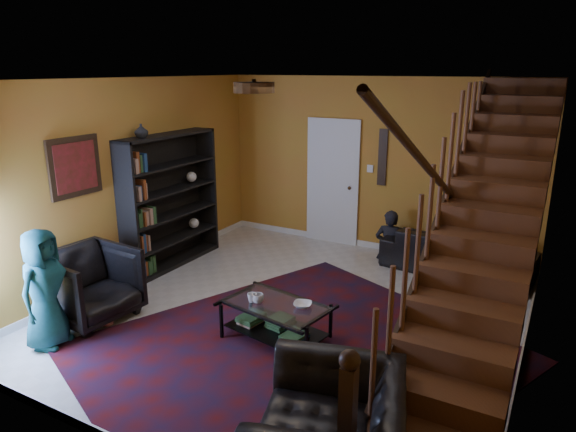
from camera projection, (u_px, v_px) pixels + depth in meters
name	position (u px, v px, depth m)	size (l,w,h in m)	color
floor	(293.00, 313.00, 6.36)	(5.50, 5.50, 0.00)	beige
room	(259.00, 257.00, 8.08)	(5.50, 5.50, 5.50)	#B96829
staircase	(485.00, 231.00, 4.99)	(0.95, 5.02, 3.18)	brown
bookshelf	(171.00, 203.00, 7.71)	(0.35, 1.80, 2.00)	black
door	(333.00, 184.00, 8.69)	(0.82, 0.05, 2.05)	silver
framed_picture	(75.00, 167.00, 6.31)	(0.04, 0.74, 0.74)	maroon
wall_hanging	(383.00, 157.00, 8.16)	(0.14, 0.03, 0.90)	black
ceiling_fixture	(254.00, 88.00, 4.92)	(0.40, 0.40, 0.10)	#3F2814
rug	(295.00, 355.00, 5.41)	(3.57, 4.08, 0.02)	#420B0D
sofa	(457.00, 253.00, 7.51)	(2.12, 0.83, 0.62)	black
armchair_left	(91.00, 285.00, 6.11)	(0.93, 0.96, 0.87)	black
person_adult_a	(389.00, 249.00, 8.07)	(0.46, 0.30, 1.26)	black
person_adult_b	(457.00, 258.00, 7.58)	(0.64, 0.50, 1.32)	black
person_child	(45.00, 289.00, 5.44)	(0.65, 0.42, 1.33)	#165057
coffee_table	(276.00, 319.00, 5.68)	(1.22, 0.84, 0.43)	black
cup_a	(258.00, 298.00, 5.65)	(0.13, 0.13, 0.10)	#999999
cup_b	(252.00, 298.00, 5.66)	(0.11, 0.11, 0.10)	#999999
bowl	(303.00, 305.00, 5.56)	(0.20, 0.20, 0.05)	#999999
vase	(141.00, 131.00, 6.98)	(0.18, 0.18, 0.19)	#999999
popcorn_bucket	(107.00, 318.00, 6.02)	(0.14, 0.14, 0.16)	red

